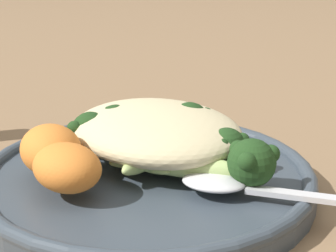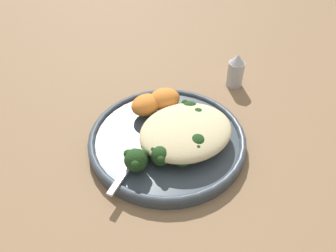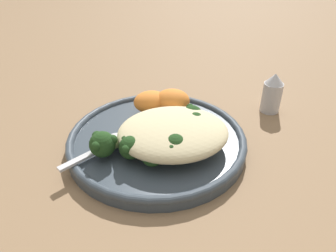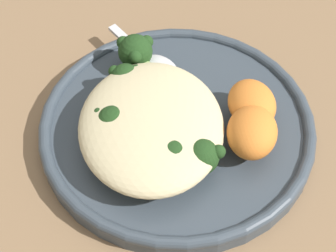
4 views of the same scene
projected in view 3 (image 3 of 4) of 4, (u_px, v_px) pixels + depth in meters
The scene contains 15 objects.
ground_plane at pixel (147, 141), 0.50m from camera, with size 4.00×4.00×0.00m, color #846647.
plate at pixel (157, 140), 0.48m from camera, with size 0.26×0.26×0.02m.
quinoa_mound at pixel (173, 132), 0.45m from camera, with size 0.15×0.13×0.04m, color beige.
broccoli_stalk_0 at pixel (115, 140), 0.44m from camera, with size 0.11×0.08×0.04m.
broccoli_stalk_1 at pixel (135, 143), 0.44m from camera, with size 0.06×0.10×0.03m.
broccoli_stalk_2 at pixel (154, 147), 0.43m from camera, with size 0.03×0.09×0.03m.
broccoli_stalk_3 at pixel (168, 141), 0.44m from camera, with size 0.07×0.12×0.04m.
broccoli_stalk_4 at pixel (174, 139), 0.45m from camera, with size 0.07×0.08×0.03m.
broccoli_stalk_5 at pixel (174, 127), 0.47m from camera, with size 0.08×0.05×0.03m.
broccoli_stalk_6 at pixel (186, 125), 0.47m from camera, with size 0.10×0.05×0.03m.
broccoli_stalk_7 at pixel (183, 118), 0.49m from camera, with size 0.11×0.04×0.03m.
sweet_potato_chunk_0 at pixel (151, 102), 0.53m from camera, with size 0.05×0.04×0.03m, color orange.
sweet_potato_chunk_1 at pixel (172, 101), 0.53m from camera, with size 0.06×0.05×0.04m, color orange.
spoon at pixel (109, 143), 0.45m from camera, with size 0.10×0.08×0.01m.
salt_shaker at pixel (272, 93), 0.56m from camera, with size 0.03×0.03×0.07m.
Camera 3 is at (0.03, 0.41, 0.30)m, focal length 35.00 mm.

